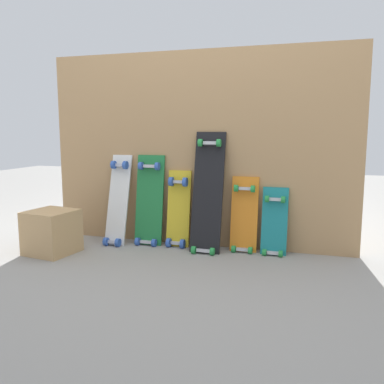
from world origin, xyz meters
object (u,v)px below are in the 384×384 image
at_px(skateboard_green, 149,204).
at_px(skateboard_yellow, 178,212).
at_px(skateboard_orange, 244,219).
at_px(skateboard_white, 118,204).
at_px(wooden_crate, 52,232).
at_px(skateboard_teal, 274,226).
at_px(skateboard_black, 207,197).

xyz_separation_m(skateboard_green, skateboard_yellow, (0.24, 0.01, -0.05)).
distance_m(skateboard_green, skateboard_orange, 0.76).
xyz_separation_m(skateboard_white, skateboard_orange, (1.01, 0.06, -0.08)).
xyz_separation_m(skateboard_green, wooden_crate, (-0.59, -0.45, -0.16)).
bearing_deg(skateboard_teal, skateboard_black, -174.16).
bearing_deg(skateboard_yellow, skateboard_white, -173.57).
bearing_deg(skateboard_yellow, wooden_crate, -151.00).
height_order(skateboard_green, skateboard_orange, skateboard_green).
distance_m(skateboard_yellow, skateboard_teal, 0.75).
relative_size(skateboard_white, skateboard_orange, 1.23).
relative_size(skateboard_white, skateboard_green, 1.00).
distance_m(skateboard_white, skateboard_yellow, 0.50).
bearing_deg(wooden_crate, skateboard_green, 37.56).
bearing_deg(skateboard_yellow, skateboard_black, -11.89).
xyz_separation_m(skateboard_teal, wooden_crate, (-1.58, -0.46, -0.05)).
distance_m(skateboard_white, skateboard_orange, 1.02).
xyz_separation_m(skateboard_black, wooden_crate, (-1.08, -0.41, -0.25)).
relative_size(skateboard_green, skateboard_yellow, 1.19).
relative_size(skateboard_green, skateboard_black, 0.81).
height_order(skateboard_green, skateboard_black, skateboard_black).
distance_m(skateboard_white, skateboard_black, 0.75).
height_order(skateboard_black, skateboard_teal, skateboard_black).
bearing_deg(skateboard_yellow, skateboard_teal, -0.17).
distance_m(skateboard_black, skateboard_teal, 0.54).
relative_size(skateboard_green, skateboard_teal, 1.38).
bearing_deg(skateboard_white, skateboard_teal, 2.47).
relative_size(skateboard_black, skateboard_orange, 1.52).
distance_m(skateboard_green, skateboard_black, 0.50).
bearing_deg(skateboard_green, wooden_crate, -142.44).
distance_m(skateboard_green, skateboard_yellow, 0.25).
bearing_deg(skateboard_white, skateboard_green, 10.87).
bearing_deg(skateboard_black, wooden_crate, -159.34).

